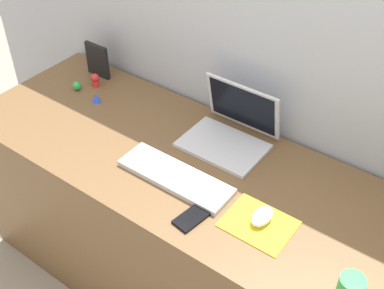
% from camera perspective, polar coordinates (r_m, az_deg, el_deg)
% --- Properties ---
extents(ground_plane, '(6.00, 6.00, 0.00)m').
position_cam_1_polar(ground_plane, '(2.31, -0.47, -15.94)').
color(ground_plane, gray).
extents(back_wall, '(2.98, 0.05, 1.62)m').
position_cam_1_polar(back_wall, '(1.95, 5.82, 5.18)').
color(back_wall, '#B2B7C1').
rests_on(back_wall, ground_plane).
extents(desk, '(1.78, 0.65, 0.74)m').
position_cam_1_polar(desk, '(2.02, -0.53, -9.93)').
color(desk, brown).
rests_on(desk, ground_plane).
extents(laptop, '(0.30, 0.26, 0.21)m').
position_cam_1_polar(laptop, '(1.82, 4.58, 1.90)').
color(laptop, silver).
rests_on(laptop, desk).
extents(keyboard, '(0.41, 0.13, 0.02)m').
position_cam_1_polar(keyboard, '(1.68, -1.92, -3.72)').
color(keyboard, silver).
rests_on(keyboard, desk).
extents(mousepad, '(0.21, 0.17, 0.00)m').
position_cam_1_polar(mousepad, '(1.56, 7.64, -8.99)').
color(mousepad, yellow).
rests_on(mousepad, desk).
extents(mouse, '(0.06, 0.10, 0.03)m').
position_cam_1_polar(mouse, '(1.55, 8.05, -8.14)').
color(mouse, silver).
rests_on(mouse, mousepad).
extents(cell_phone, '(0.08, 0.14, 0.01)m').
position_cam_1_polar(cell_phone, '(1.56, 0.14, -8.25)').
color(cell_phone, black).
rests_on(cell_phone, desk).
extents(picture_frame, '(0.12, 0.02, 0.15)m').
position_cam_1_polar(picture_frame, '(2.22, -10.78, 9.45)').
color(picture_frame, black).
rests_on(picture_frame, desk).
extents(toy_figurine_green, '(0.03, 0.03, 0.04)m').
position_cam_1_polar(toy_figurine_green, '(2.17, -13.04, 6.57)').
color(toy_figurine_green, green).
rests_on(toy_figurine_green, desk).
extents(toy_figurine_red, '(0.03, 0.03, 0.06)m').
position_cam_1_polar(toy_figurine_red, '(2.17, -11.01, 7.27)').
color(toy_figurine_red, red).
rests_on(toy_figurine_red, desk).
extents(toy_figurine_blue, '(0.04, 0.04, 0.04)m').
position_cam_1_polar(toy_figurine_blue, '(2.07, -10.93, 5.31)').
color(toy_figurine_blue, blue).
rests_on(toy_figurine_blue, desk).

